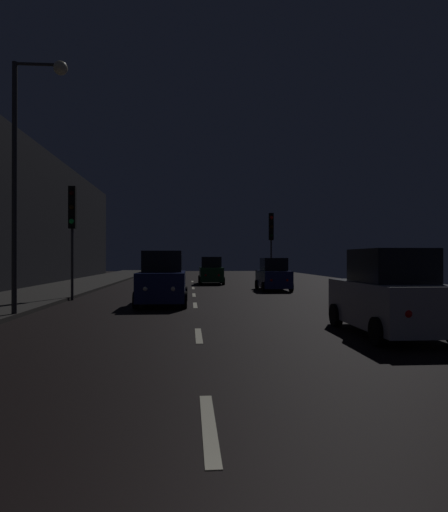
{
  "coord_description": "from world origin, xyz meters",
  "views": [
    {
      "loc": [
        -0.21,
        -2.18,
        1.88
      ],
      "look_at": [
        1.07,
        15.13,
        1.97
      ],
      "focal_mm": 32.39,
      "sensor_mm": 36.0,
      "label": 1
    }
  ],
  "objects_px": {
    "streetlamp_overhead": "(28,150)",
    "car_parked_right_far": "(273,276)",
    "car_approaching_headlights": "(163,280)",
    "car_parked_right_near": "(389,295)",
    "traffic_light_far_right": "(271,233)",
    "traffic_light_far_left": "(72,217)",
    "car_distant_taillights": "(211,272)"
  },
  "relations": [
    {
      "from": "car_distant_taillights",
      "to": "traffic_light_far_left",
      "type": "bearing_deg",
      "value": 151.83
    },
    {
      "from": "car_approaching_headlights",
      "to": "car_distant_taillights",
      "type": "relative_size",
      "value": 1.09
    },
    {
      "from": "car_parked_right_near",
      "to": "car_parked_right_far",
      "type": "xyz_separation_m",
      "value": [
        0.0,
        15.78,
        -0.09
      ]
    },
    {
      "from": "car_parked_right_near",
      "to": "car_distant_taillights",
      "type": "distance_m",
      "value": 23.09
    },
    {
      "from": "traffic_light_far_right",
      "to": "car_parked_right_far",
      "type": "relative_size",
      "value": 1.34
    },
    {
      "from": "traffic_light_far_left",
      "to": "car_distant_taillights",
      "type": "height_order",
      "value": "traffic_light_far_left"
    },
    {
      "from": "car_parked_right_far",
      "to": "car_approaching_headlights",
      "type": "bearing_deg",
      "value": 142.85
    },
    {
      "from": "traffic_light_far_right",
      "to": "car_approaching_headlights",
      "type": "distance_m",
      "value": 15.01
    },
    {
      "from": "car_approaching_headlights",
      "to": "car_parked_right_near",
      "type": "bearing_deg",
      "value": 37.38
    },
    {
      "from": "traffic_light_far_left",
      "to": "streetlamp_overhead",
      "type": "relative_size",
      "value": 0.63
    },
    {
      "from": "streetlamp_overhead",
      "to": "car_approaching_headlights",
      "type": "bearing_deg",
      "value": 45.71
    },
    {
      "from": "traffic_light_far_left",
      "to": "car_approaching_headlights",
      "type": "bearing_deg",
      "value": 58.48
    },
    {
      "from": "car_parked_right_far",
      "to": "car_parked_right_near",
      "type": "bearing_deg",
      "value": -180.0
    },
    {
      "from": "car_parked_right_far",
      "to": "traffic_light_far_right",
      "type": "bearing_deg",
      "value": -8.78
    },
    {
      "from": "traffic_light_far_left",
      "to": "car_parked_right_near",
      "type": "relative_size",
      "value": 1.22
    },
    {
      "from": "car_approaching_headlights",
      "to": "car_distant_taillights",
      "type": "height_order",
      "value": "car_approaching_headlights"
    },
    {
      "from": "traffic_light_far_right",
      "to": "car_approaching_headlights",
      "type": "xyz_separation_m",
      "value": [
        -6.8,
        -13.1,
        -2.7
      ]
    },
    {
      "from": "traffic_light_far_right",
      "to": "car_approaching_headlights",
      "type": "height_order",
      "value": "traffic_light_far_right"
    },
    {
      "from": "car_approaching_headlights",
      "to": "car_distant_taillights",
      "type": "bearing_deg",
      "value": 169.94
    },
    {
      "from": "car_approaching_headlights",
      "to": "car_parked_right_far",
      "type": "bearing_deg",
      "value": 142.85
    },
    {
      "from": "traffic_light_far_right",
      "to": "car_parked_right_near",
      "type": "xyz_separation_m",
      "value": [
        -0.8,
        -20.96,
        -2.73
      ]
    },
    {
      "from": "streetlamp_overhead",
      "to": "car_parked_right_far",
      "type": "height_order",
      "value": "streetlamp_overhead"
    },
    {
      "from": "streetlamp_overhead",
      "to": "car_parked_right_far",
      "type": "bearing_deg",
      "value": 50.26
    },
    {
      "from": "car_parked_right_far",
      "to": "streetlamp_overhead",
      "type": "bearing_deg",
      "value": 140.26
    },
    {
      "from": "streetlamp_overhead",
      "to": "car_parked_right_near",
      "type": "height_order",
      "value": "streetlamp_overhead"
    },
    {
      "from": "streetlamp_overhead",
      "to": "car_approaching_headlights",
      "type": "xyz_separation_m",
      "value": [
        3.94,
        4.04,
        -4.28
      ]
    },
    {
      "from": "traffic_light_far_right",
      "to": "car_parked_right_near",
      "type": "height_order",
      "value": "traffic_light_far_right"
    },
    {
      "from": "streetlamp_overhead",
      "to": "car_approaching_headlights",
      "type": "relative_size",
      "value": 1.87
    },
    {
      "from": "car_parked_right_near",
      "to": "traffic_light_far_left",
      "type": "bearing_deg",
      "value": 45.19
    },
    {
      "from": "car_parked_right_near",
      "to": "car_parked_right_far",
      "type": "distance_m",
      "value": 15.78
    },
    {
      "from": "traffic_light_far_left",
      "to": "car_parked_right_far",
      "type": "distance_m",
      "value": 11.99
    },
    {
      "from": "traffic_light_far_right",
      "to": "car_parked_right_far",
      "type": "bearing_deg",
      "value": -8.68
    }
  ]
}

